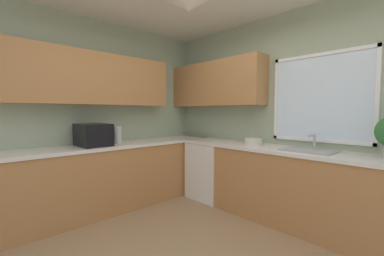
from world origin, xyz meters
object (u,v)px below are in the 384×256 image
at_px(microwave, 93,135).
at_px(bowl, 253,141).
at_px(dishwasher, 212,170).
at_px(sink_assembly, 309,150).
at_px(kettle, 118,135).

xyz_separation_m(microwave, bowl, (1.39, 1.62, -0.10)).
height_order(dishwasher, sink_assembly, sink_assembly).
bearing_deg(microwave, sink_assembly, 37.50).
xyz_separation_m(kettle, bowl, (1.37, 1.29, -0.08)).
xyz_separation_m(kettle, sink_assembly, (2.11, 1.30, -0.11)).
bearing_deg(kettle, dishwasher, 63.04).
bearing_deg(bowl, dishwasher, -177.66).
distance_m(dishwasher, kettle, 1.53).
bearing_deg(sink_assembly, bowl, -179.45).
bearing_deg(kettle, sink_assembly, 31.59).
height_order(dishwasher, bowl, bowl).
xyz_separation_m(dishwasher, bowl, (0.73, 0.03, 0.52)).
distance_m(kettle, sink_assembly, 2.47).
distance_m(sink_assembly, bowl, 0.73).
distance_m(microwave, bowl, 2.14).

